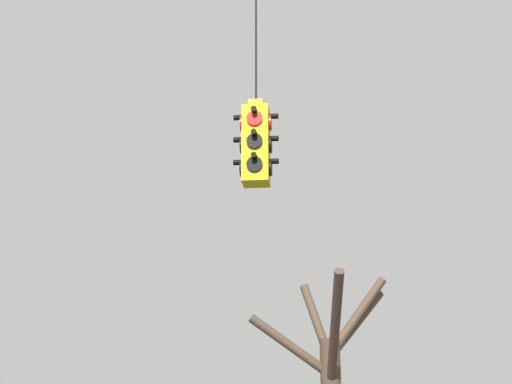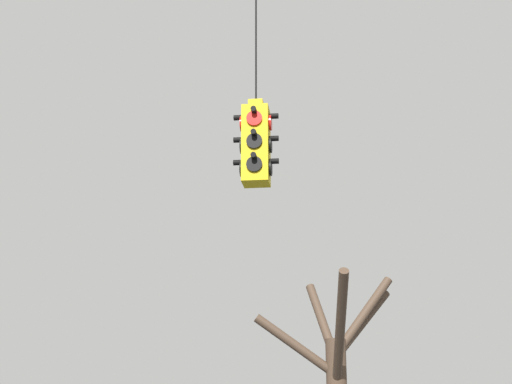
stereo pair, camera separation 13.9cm
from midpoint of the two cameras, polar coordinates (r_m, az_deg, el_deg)
traffic_light_near_left_pole at (r=10.02m, az=0.40°, el=3.58°), size 0.58×0.58×3.66m
bare_tree at (r=18.24m, az=6.19°, el=-13.63°), size 3.29×3.87×5.20m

